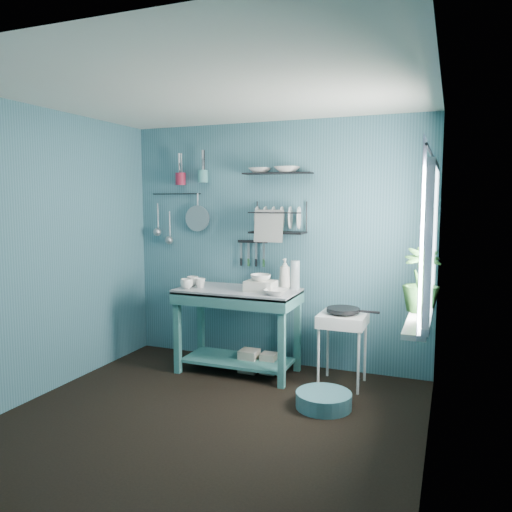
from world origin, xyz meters
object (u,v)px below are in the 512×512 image
at_px(potted_plant, 421,280).
at_px(soap_bottle, 285,274).
at_px(water_bottle, 295,275).
at_px(dish_rack, 278,217).
at_px(mug_left, 187,284).
at_px(storage_tin_large, 249,361).
at_px(hotplate_stand, 342,349).
at_px(mug_mid, 200,283).
at_px(floor_basin, 324,400).
at_px(work_counter, 238,331).
at_px(mug_right, 193,281).
at_px(wash_tub, 261,286).
at_px(utensil_cup_magenta, 180,179).
at_px(utensil_cup_teal, 203,176).
at_px(colander, 197,218).
at_px(frying_pan, 343,310).
at_px(storage_tin_small, 269,363).

bearing_deg(potted_plant, soap_bottle, 157.42).
distance_m(water_bottle, dish_rack, 0.60).
xyz_separation_m(mug_left, storage_tin_large, (0.58, 0.21, -0.78)).
bearing_deg(water_bottle, hotplate_stand, -19.88).
bearing_deg(storage_tin_large, mug_mid, -167.09).
xyz_separation_m(potted_plant, floor_basin, (-0.72, -0.19, -1.02)).
bearing_deg(dish_rack, potted_plant, -32.23).
height_order(work_counter, water_bottle, water_bottle).
height_order(mug_right, water_bottle, water_bottle).
relative_size(wash_tub, utensil_cup_magenta, 2.15).
bearing_deg(mug_right, work_counter, 0.00).
relative_size(wash_tub, storage_tin_large, 1.27).
bearing_deg(wash_tub, soap_bottle, 52.31).
xyz_separation_m(work_counter, utensil_cup_teal, (-0.55, 0.35, 1.54)).
bearing_deg(utensil_cup_magenta, colander, 9.22).
relative_size(utensil_cup_teal, potted_plant, 0.26).
relative_size(mug_left, utensil_cup_magenta, 0.95).
distance_m(wash_tub, dish_rack, 0.72).
height_order(soap_bottle, dish_rack, dish_rack).
distance_m(frying_pan, potted_plant, 0.87).
bearing_deg(mug_mid, floor_basin, -18.99).
distance_m(mug_mid, dish_rack, 1.01).
distance_m(soap_bottle, utensil_cup_teal, 1.38).
bearing_deg(utensil_cup_magenta, potted_plant, -15.21).
bearing_deg(utensil_cup_teal, mug_right, -81.49).
xyz_separation_m(mug_right, colander, (-0.14, 0.38, 0.62)).
relative_size(mug_right, hotplate_stand, 0.18).
height_order(utensil_cup_magenta, storage_tin_small, utensil_cup_magenta).
relative_size(mug_left, utensil_cup_teal, 0.95).
xyz_separation_m(soap_bottle, hotplate_stand, (0.62, -0.17, -0.65)).
distance_m(work_counter, utensil_cup_magenta, 1.76).
height_order(soap_bottle, utensil_cup_teal, utensil_cup_teal).
relative_size(soap_bottle, frying_pan, 1.00).
xyz_separation_m(mug_left, colander, (-0.16, 0.54, 0.62)).
relative_size(wash_tub, colander, 1.00).
relative_size(mug_mid, frying_pan, 0.33).
distance_m(wash_tub, utensil_cup_teal, 1.39).
bearing_deg(storage_tin_large, floor_basin, -32.92).
bearing_deg(work_counter, potted_plant, -22.64).
height_order(water_bottle, colander, colander).
bearing_deg(wash_tub, potted_plant, -12.35).
distance_m(mug_mid, soap_bottle, 0.85).
xyz_separation_m(frying_pan, storage_tin_small, (-0.74, 0.05, -0.61)).
bearing_deg(mug_mid, frying_pan, 3.74).
xyz_separation_m(mug_left, potted_plant, (2.21, -0.18, 0.20)).
height_order(work_counter, utensil_cup_magenta, utensil_cup_magenta).
distance_m(mug_left, mug_mid, 0.14).
height_order(colander, floor_basin, colander).
distance_m(work_counter, mug_left, 0.69).
relative_size(hotplate_stand, frying_pan, 2.24).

